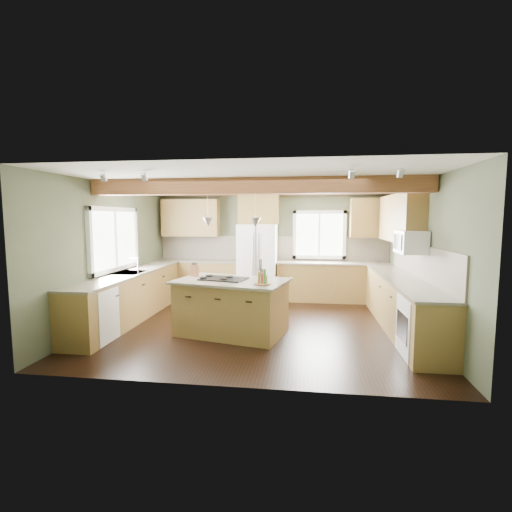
# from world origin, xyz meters

# --- Properties ---
(floor) EXTENTS (5.60, 5.60, 0.00)m
(floor) POSITION_xyz_m (0.00, 0.00, 0.00)
(floor) COLOR black
(floor) RESTS_ON ground
(ceiling) EXTENTS (5.60, 5.60, 0.00)m
(ceiling) POSITION_xyz_m (0.00, 0.00, 2.60)
(ceiling) COLOR silver
(ceiling) RESTS_ON wall_back
(wall_back) EXTENTS (5.60, 0.00, 5.60)m
(wall_back) POSITION_xyz_m (0.00, 2.50, 1.30)
(wall_back) COLOR #434833
(wall_back) RESTS_ON ground
(wall_left) EXTENTS (0.00, 5.00, 5.00)m
(wall_left) POSITION_xyz_m (-2.80, 0.00, 1.30)
(wall_left) COLOR #434833
(wall_left) RESTS_ON ground
(wall_right) EXTENTS (0.00, 5.00, 5.00)m
(wall_right) POSITION_xyz_m (2.80, 0.00, 1.30)
(wall_right) COLOR #434833
(wall_right) RESTS_ON ground
(ceiling_beam) EXTENTS (5.55, 0.26, 0.26)m
(ceiling_beam) POSITION_xyz_m (0.00, -0.53, 2.47)
(ceiling_beam) COLOR #572B19
(ceiling_beam) RESTS_ON ceiling
(soffit_trim) EXTENTS (5.55, 0.20, 0.10)m
(soffit_trim) POSITION_xyz_m (0.00, 2.40, 2.54)
(soffit_trim) COLOR #572B19
(soffit_trim) RESTS_ON ceiling
(backsplash_back) EXTENTS (5.58, 0.03, 0.58)m
(backsplash_back) POSITION_xyz_m (0.00, 2.48, 1.21)
(backsplash_back) COLOR brown
(backsplash_back) RESTS_ON wall_back
(backsplash_right) EXTENTS (0.03, 3.70, 0.58)m
(backsplash_right) POSITION_xyz_m (2.78, 0.05, 1.21)
(backsplash_right) COLOR brown
(backsplash_right) RESTS_ON wall_right
(base_cab_back_left) EXTENTS (2.02, 0.60, 0.88)m
(base_cab_back_left) POSITION_xyz_m (-1.79, 2.20, 0.44)
(base_cab_back_left) COLOR brown
(base_cab_back_left) RESTS_ON floor
(counter_back_left) EXTENTS (2.06, 0.64, 0.04)m
(counter_back_left) POSITION_xyz_m (-1.79, 2.20, 0.90)
(counter_back_left) COLOR #484234
(counter_back_left) RESTS_ON base_cab_back_left
(base_cab_back_right) EXTENTS (2.62, 0.60, 0.88)m
(base_cab_back_right) POSITION_xyz_m (1.49, 2.20, 0.44)
(base_cab_back_right) COLOR brown
(base_cab_back_right) RESTS_ON floor
(counter_back_right) EXTENTS (2.66, 0.64, 0.04)m
(counter_back_right) POSITION_xyz_m (1.49, 2.20, 0.90)
(counter_back_right) COLOR #484234
(counter_back_right) RESTS_ON base_cab_back_right
(base_cab_left) EXTENTS (0.60, 3.70, 0.88)m
(base_cab_left) POSITION_xyz_m (-2.50, 0.05, 0.44)
(base_cab_left) COLOR brown
(base_cab_left) RESTS_ON floor
(counter_left) EXTENTS (0.64, 3.74, 0.04)m
(counter_left) POSITION_xyz_m (-2.50, 0.05, 0.90)
(counter_left) COLOR #484234
(counter_left) RESTS_ON base_cab_left
(base_cab_right) EXTENTS (0.60, 3.70, 0.88)m
(base_cab_right) POSITION_xyz_m (2.50, 0.05, 0.44)
(base_cab_right) COLOR brown
(base_cab_right) RESTS_ON floor
(counter_right) EXTENTS (0.64, 3.74, 0.04)m
(counter_right) POSITION_xyz_m (2.50, 0.05, 0.90)
(counter_right) COLOR #484234
(counter_right) RESTS_ON base_cab_right
(upper_cab_back_left) EXTENTS (1.40, 0.35, 0.90)m
(upper_cab_back_left) POSITION_xyz_m (-1.99, 2.33, 1.95)
(upper_cab_back_left) COLOR brown
(upper_cab_back_left) RESTS_ON wall_back
(upper_cab_over_fridge) EXTENTS (0.96, 0.35, 0.70)m
(upper_cab_over_fridge) POSITION_xyz_m (-0.30, 2.33, 2.15)
(upper_cab_over_fridge) COLOR brown
(upper_cab_over_fridge) RESTS_ON wall_back
(upper_cab_right) EXTENTS (0.35, 2.20, 0.90)m
(upper_cab_right) POSITION_xyz_m (2.62, 0.90, 1.95)
(upper_cab_right) COLOR brown
(upper_cab_right) RESTS_ON wall_right
(upper_cab_back_corner) EXTENTS (0.90, 0.35, 0.90)m
(upper_cab_back_corner) POSITION_xyz_m (2.30, 2.33, 1.95)
(upper_cab_back_corner) COLOR brown
(upper_cab_back_corner) RESTS_ON wall_back
(window_left) EXTENTS (0.04, 1.60, 1.05)m
(window_left) POSITION_xyz_m (-2.78, 0.05, 1.55)
(window_left) COLOR white
(window_left) RESTS_ON wall_left
(window_back) EXTENTS (1.10, 0.04, 1.00)m
(window_back) POSITION_xyz_m (1.15, 2.48, 1.55)
(window_back) COLOR white
(window_back) RESTS_ON wall_back
(sink) EXTENTS (0.50, 0.65, 0.03)m
(sink) POSITION_xyz_m (-2.50, 0.05, 0.91)
(sink) COLOR #262628
(sink) RESTS_ON counter_left
(faucet) EXTENTS (0.02, 0.02, 0.28)m
(faucet) POSITION_xyz_m (-2.32, 0.05, 1.05)
(faucet) COLOR #B2B2B7
(faucet) RESTS_ON sink
(dishwasher) EXTENTS (0.60, 0.60, 0.84)m
(dishwasher) POSITION_xyz_m (-2.49, -1.25, 0.43)
(dishwasher) COLOR white
(dishwasher) RESTS_ON floor
(oven) EXTENTS (0.60, 0.72, 0.84)m
(oven) POSITION_xyz_m (2.49, -1.25, 0.43)
(oven) COLOR white
(oven) RESTS_ON floor
(microwave) EXTENTS (0.40, 0.70, 0.38)m
(microwave) POSITION_xyz_m (2.58, -0.05, 1.55)
(microwave) COLOR white
(microwave) RESTS_ON wall_right
(pendant_left) EXTENTS (0.18, 0.18, 0.16)m
(pendant_left) POSITION_xyz_m (-0.81, -0.43, 1.88)
(pendant_left) COLOR #B2B2B7
(pendant_left) RESTS_ON ceiling
(pendant_right) EXTENTS (0.18, 0.18, 0.16)m
(pendant_right) POSITION_xyz_m (0.02, -0.62, 1.88)
(pendant_right) COLOR #B2B2B7
(pendant_right) RESTS_ON ceiling
(refrigerator) EXTENTS (0.90, 0.74, 1.80)m
(refrigerator) POSITION_xyz_m (-0.30, 2.12, 0.90)
(refrigerator) COLOR white
(refrigerator) RESTS_ON floor
(island) EXTENTS (1.90, 1.40, 0.88)m
(island) POSITION_xyz_m (-0.40, -0.53, 0.44)
(island) COLOR brown
(island) RESTS_ON floor
(island_top) EXTENTS (2.03, 1.53, 0.04)m
(island_top) POSITION_xyz_m (-0.40, -0.53, 0.90)
(island_top) COLOR #484234
(island_top) RESTS_ON island
(cooktop) EXTENTS (0.83, 0.65, 0.02)m
(cooktop) POSITION_xyz_m (-0.54, -0.49, 0.93)
(cooktop) COLOR black
(cooktop) RESTS_ON island_top
(knife_block) EXTENTS (0.14, 0.12, 0.20)m
(knife_block) POSITION_xyz_m (-1.12, -0.25, 1.02)
(knife_block) COLOR brown
(knife_block) RESTS_ON island_top
(utensil_crock) EXTENTS (0.12, 0.12, 0.14)m
(utensil_crock) POSITION_xyz_m (0.05, -0.14, 0.99)
(utensil_crock) COLOR #463C38
(utensil_crock) RESTS_ON island_top
(bottle_tray) EXTENTS (0.27, 0.27, 0.23)m
(bottle_tray) POSITION_xyz_m (0.16, -0.90, 1.04)
(bottle_tray) COLOR brown
(bottle_tray) RESTS_ON island_top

